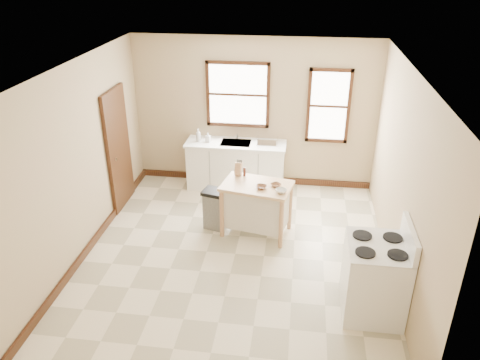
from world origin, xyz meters
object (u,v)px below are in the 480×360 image
object	(u,v)px
soap_bottle_b	(208,137)
bowl_c	(281,191)
soap_bottle_a	(198,135)
gas_stove	(375,270)
bowl_b	(276,185)
trash_bin	(215,209)
pepper_grinder	(244,172)
dish_rack	(267,141)
kitchen_island	(256,209)
bowl_a	(261,187)
knife_block	(238,169)

from	to	relation	value
soap_bottle_b	bowl_c	distance (m)	2.27
soap_bottle_a	gas_stove	bearing A→B (deg)	-43.16
soap_bottle_a	bowl_b	distance (m)	2.19
trash_bin	gas_stove	xyz separation A→B (m)	(2.32, -1.69, 0.29)
bowl_c	pepper_grinder	bearing A→B (deg)	141.28
dish_rack	bowl_b	distance (m)	1.62
trash_bin	kitchen_island	bearing A→B (deg)	8.19
pepper_grinder	kitchen_island	bearing A→B (deg)	-50.59
soap_bottle_a	trash_bin	world-z (taller)	soap_bottle_a
bowl_a	bowl_b	bearing A→B (deg)	25.10
pepper_grinder	gas_stove	xyz separation A→B (m)	(1.86, -1.90, -0.32)
soap_bottle_b	trash_bin	distance (m)	1.65
pepper_grinder	bowl_c	bearing A→B (deg)	-38.72
dish_rack	pepper_grinder	bearing A→B (deg)	-120.50
trash_bin	knife_block	bearing A→B (deg)	46.99
knife_block	bowl_a	bearing A→B (deg)	-36.71
dish_rack	bowl_a	size ratio (longest dim) A/B	2.29
bowl_b	bowl_c	distance (m)	0.22
dish_rack	gas_stove	distance (m)	3.59
soap_bottle_b	knife_block	size ratio (longest dim) A/B	0.89
kitchen_island	trash_bin	size ratio (longest dim) A/B	1.56
bowl_c	dish_rack	bearing A→B (deg)	101.12
pepper_grinder	knife_block	bearing A→B (deg)	165.49
soap_bottle_a	dish_rack	size ratio (longest dim) A/B	0.64
dish_rack	bowl_c	bearing A→B (deg)	-97.97
soap_bottle_b	trash_bin	world-z (taller)	soap_bottle_b
pepper_grinder	bowl_b	world-z (taller)	pepper_grinder
gas_stove	pepper_grinder	bearing A→B (deg)	134.33
pepper_grinder	bowl_a	size ratio (longest dim) A/B	0.90
bowl_a	bowl_c	distance (m)	0.32
knife_block	bowl_a	world-z (taller)	knife_block
soap_bottle_a	bowl_c	distance (m)	2.40
soap_bottle_b	knife_block	bearing A→B (deg)	-48.47
dish_rack	pepper_grinder	world-z (taller)	pepper_grinder
soap_bottle_a	soap_bottle_b	xyz separation A→B (m)	(0.18, -0.00, -0.03)
gas_stove	bowl_c	bearing A→B (deg)	131.41
dish_rack	kitchen_island	bearing A→B (deg)	-110.33
soap_bottle_a	pepper_grinder	bearing A→B (deg)	-46.35
knife_block	bowl_b	distance (m)	0.71
knife_block	pepper_grinder	size ratio (longest dim) A/B	1.33
soap_bottle_a	trash_bin	distance (m)	1.72
kitchen_island	gas_stove	distance (m)	2.30
soap_bottle_a	bowl_a	size ratio (longest dim) A/B	1.46
dish_rack	trash_bin	size ratio (longest dim) A/B	0.56
bowl_c	trash_bin	xyz separation A→B (m)	(-1.08, 0.28, -0.55)
bowl_a	gas_stove	bearing A→B (deg)	-44.24
knife_block	trash_bin	size ratio (longest dim) A/B	0.29
bowl_b	bowl_c	world-z (taller)	bowl_c
trash_bin	bowl_b	bearing A→B (deg)	9.10
dish_rack	trash_bin	bearing A→B (deg)	-134.71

